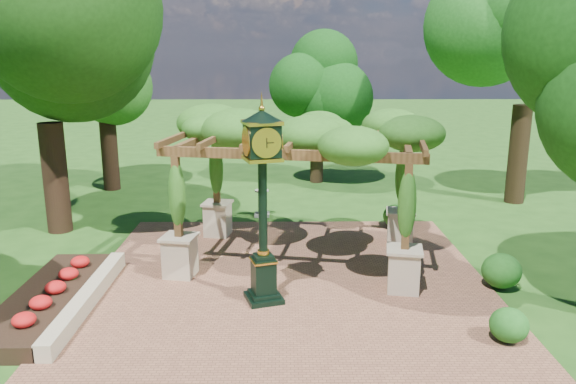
{
  "coord_description": "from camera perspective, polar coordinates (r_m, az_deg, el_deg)",
  "views": [
    {
      "loc": [
        -0.14,
        -11.37,
        5.63
      ],
      "look_at": [
        0.0,
        2.5,
        2.2
      ],
      "focal_mm": 35.0,
      "sensor_mm": 36.0,
      "label": 1
    }
  ],
  "objects": [
    {
      "name": "shrub_mid",
      "position": [
        14.8,
        20.87,
        -7.48
      ],
      "size": [
        1.11,
        1.11,
        0.86
      ],
      "primitive_type": "ellipsoid",
      "rotation": [
        0.0,
        0.0,
        0.18
      ],
      "color": "#1D5618",
      "rests_on": "brick_plaza"
    },
    {
      "name": "shrub_back",
      "position": [
        18.85,
        10.91,
        -2.4
      ],
      "size": [
        1.08,
        1.08,
        0.77
      ],
      "primitive_type": "ellipsoid",
      "rotation": [
        0.0,
        0.0,
        0.32
      ],
      "color": "#205C1A",
      "rests_on": "brick_plaza"
    },
    {
      "name": "border_wall",
      "position": [
        13.8,
        -19.71,
        -10.16
      ],
      "size": [
        0.35,
        5.0,
        0.4
      ],
      "primitive_type": "cube",
      "color": "#C6B793",
      "rests_on": "ground"
    },
    {
      "name": "tree_west_near",
      "position": [
        19.01,
        -23.84,
        14.65
      ],
      "size": [
        4.92,
        4.92,
        9.12
      ],
      "color": "#301D13",
      "rests_on": "ground"
    },
    {
      "name": "sundial",
      "position": [
        19.94,
        -2.67,
        -1.28
      ],
      "size": [
        0.53,
        0.53,
        0.95
      ],
      "rotation": [
        0.0,
        0.0,
        0.01
      ],
      "color": "gray",
      "rests_on": "ground"
    },
    {
      "name": "ground",
      "position": [
        12.69,
        0.12,
        -12.45
      ],
      "size": [
        120.0,
        120.0,
        0.0
      ],
      "primitive_type": "plane",
      "color": "#1E4714",
      "rests_on": "ground"
    },
    {
      "name": "tree_east_far",
      "position": [
        22.93,
        23.48,
        15.38
      ],
      "size": [
        4.53,
        4.53,
        9.72
      ],
      "color": "black",
      "rests_on": "ground"
    },
    {
      "name": "tree_west_far",
      "position": [
        24.45,
        -18.31,
        12.4
      ],
      "size": [
        3.82,
        3.82,
        7.73
      ],
      "color": "black",
      "rests_on": "ground"
    },
    {
      "name": "brick_plaza",
      "position": [
        13.59,
        0.07,
        -10.5
      ],
      "size": [
        10.0,
        12.0,
        0.04
      ],
      "primitive_type": "cube",
      "color": "brown",
      "rests_on": "ground"
    },
    {
      "name": "pedestal_clock",
      "position": [
        12.45,
        -2.59,
        0.27
      ],
      "size": [
        1.12,
        1.12,
        4.51
      ],
      "rotation": [
        0.0,
        0.0,
        0.31
      ],
      "color": "black",
      "rests_on": "brick_plaza"
    },
    {
      "name": "tree_north",
      "position": [
        24.76,
        3.03,
        10.55
      ],
      "size": [
        3.1,
        3.1,
        6.14
      ],
      "color": "#352515",
      "rests_on": "ground"
    },
    {
      "name": "pergola",
      "position": [
        14.98,
        1.1,
        5.25
      ],
      "size": [
        7.17,
        5.18,
        4.12
      ],
      "rotation": [
        0.0,
        0.0,
        -0.18
      ],
      "color": "beige",
      "rests_on": "brick_plaza"
    },
    {
      "name": "shrub_front",
      "position": [
        12.27,
        21.54,
        -12.46
      ],
      "size": [
        0.88,
        0.88,
        0.69
      ],
      "primitive_type": "ellipsoid",
      "rotation": [
        0.0,
        0.0,
        -0.16
      ],
      "color": "#1C5719",
      "rests_on": "brick_plaza"
    },
    {
      "name": "flower_bed",
      "position": [
        14.12,
        -23.2,
        -10.01
      ],
      "size": [
        1.5,
        5.0,
        0.36
      ],
      "primitive_type": "cube",
      "color": "red",
      "rests_on": "ground"
    }
  ]
}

